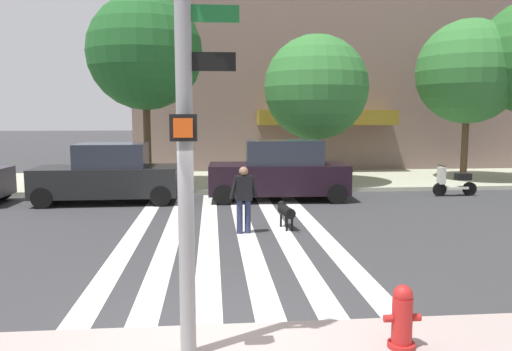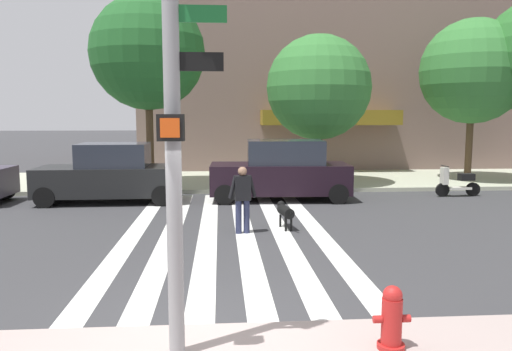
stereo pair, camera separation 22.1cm
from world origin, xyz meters
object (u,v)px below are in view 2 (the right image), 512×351
(street_tree_middle, at_px, (319,88))
(pedestrian_dog_walker, at_px, (242,196))
(parked_scooter, at_px, (458,183))
(dog_on_leash, at_px, (285,211))
(street_tree_nearest, at_px, (148,53))
(traffic_light_pole, at_px, (171,54))
(street_tree_further, at_px, (473,72))
(fire_hydrant, at_px, (392,318))
(parked_car_behind_first, at_px, (111,175))
(parked_car_third_in_line, at_px, (281,172))

(street_tree_middle, bearing_deg, pedestrian_dog_walker, -114.07)
(parked_scooter, distance_m, dog_on_leash, 8.12)
(parked_scooter, bearing_deg, street_tree_nearest, 167.82)
(traffic_light_pole, height_order, dog_on_leash, traffic_light_pole)
(street_tree_middle, bearing_deg, traffic_light_pole, -107.50)
(street_tree_nearest, relative_size, dog_on_leash, 6.51)
(street_tree_nearest, bearing_deg, parked_scooter, -12.18)
(traffic_light_pole, bearing_deg, street_tree_further, 53.07)
(fire_hydrant, bearing_deg, dog_on_leash, 92.95)
(parked_scooter, height_order, street_tree_further, street_tree_further)
(parked_scooter, distance_m, pedestrian_dog_walker, 9.29)
(fire_hydrant, bearing_deg, parked_car_behind_first, 116.88)
(traffic_light_pole, relative_size, dog_on_leash, 5.26)
(street_tree_further, height_order, pedestrian_dog_walker, street_tree_further)
(parked_car_behind_first, relative_size, street_tree_further, 0.69)
(parked_car_third_in_line, relative_size, street_tree_nearest, 0.66)
(street_tree_middle, bearing_deg, street_tree_further, 6.13)
(fire_hydrant, distance_m, dog_on_leash, 6.83)
(street_tree_nearest, height_order, street_tree_further, street_tree_nearest)
(street_tree_middle, bearing_deg, fire_hydrant, -97.69)
(street_tree_middle, distance_m, pedestrian_dog_walker, 8.67)
(fire_hydrant, relative_size, street_tree_further, 0.11)
(parked_car_behind_first, height_order, pedestrian_dog_walker, parked_car_behind_first)
(parked_scooter, distance_m, street_tree_nearest, 12.27)
(parked_car_behind_first, xyz_separation_m, parked_scooter, (12.02, 0.25, -0.44))
(street_tree_nearest, height_order, pedestrian_dog_walker, street_tree_nearest)
(dog_on_leash, bearing_deg, parked_scooter, 33.55)
(parked_car_behind_first, distance_m, street_tree_middle, 8.52)
(parked_car_behind_first, bearing_deg, pedestrian_dog_walker, -48.33)
(traffic_light_pole, xyz_separation_m, street_tree_further, (10.92, 14.53, 1.12))
(street_tree_nearest, xyz_separation_m, street_tree_further, (13.09, 0.83, -0.54))
(parked_scooter, relative_size, street_tree_further, 0.25)
(parked_car_third_in_line, height_order, street_tree_further, street_tree_further)
(parked_car_third_in_line, bearing_deg, fire_hydrant, -90.35)
(parked_car_behind_first, bearing_deg, traffic_light_pole, -74.25)
(traffic_light_pole, relative_size, parked_car_behind_first, 1.26)
(street_tree_middle, relative_size, dog_on_leash, 5.28)
(traffic_light_pole, xyz_separation_m, dog_on_leash, (2.14, 6.82, -3.08))
(parked_car_behind_first, height_order, parked_car_third_in_line, parked_car_third_in_line)
(parked_scooter, bearing_deg, street_tree_further, 58.01)
(street_tree_nearest, xyz_separation_m, dog_on_leash, (4.31, -6.88, -4.73))
(dog_on_leash, bearing_deg, street_tree_nearest, 122.07)
(parked_car_third_in_line, bearing_deg, parked_scooter, 2.25)
(parked_scooter, bearing_deg, traffic_light_pole, -128.23)
(parked_car_behind_first, xyz_separation_m, pedestrian_dog_walker, (4.16, -4.67, 0.01))
(fire_hydrant, distance_m, street_tree_nearest, 15.20)
(parked_scooter, xyz_separation_m, street_tree_nearest, (-11.07, 2.39, 4.70))
(parked_car_third_in_line, distance_m, street_tree_further, 9.77)
(parked_car_behind_first, relative_size, dog_on_leash, 4.17)
(fire_hydrant, distance_m, street_tree_middle, 14.36)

